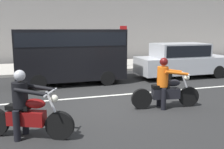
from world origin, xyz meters
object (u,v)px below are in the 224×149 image
at_px(motorcycle_with_rider_black_leather, 26,110).
at_px(parked_sedan_silver, 182,60).
at_px(parked_van_black, 71,53).
at_px(motorcycle_with_rider_orange_stripe, 166,88).
at_px(street_sign_post, 123,42).

xyz_separation_m(motorcycle_with_rider_black_leather, parked_sedan_silver, (7.38, 5.25, 0.25)).
bearing_deg(parked_van_black, parked_sedan_silver, -2.14).
bearing_deg(parked_sedan_silver, parked_van_black, 177.86).
bearing_deg(motorcycle_with_rider_orange_stripe, street_sign_post, 79.54).
relative_size(motorcycle_with_rider_black_leather, parked_sedan_silver, 0.43).
xyz_separation_m(parked_van_black, parked_sedan_silver, (5.56, -0.21, -0.51)).
distance_m(motorcycle_with_rider_orange_stripe, parked_sedan_silver, 5.38).
height_order(parked_sedan_silver, street_sign_post, street_sign_post).
relative_size(motorcycle_with_rider_black_leather, motorcycle_with_rider_orange_stripe, 0.93).
relative_size(motorcycle_with_rider_orange_stripe, parked_sedan_silver, 0.46).
height_order(motorcycle_with_rider_black_leather, motorcycle_with_rider_orange_stripe, motorcycle_with_rider_orange_stripe).
distance_m(motorcycle_with_rider_black_leather, street_sign_post, 10.47).
height_order(motorcycle_with_rider_orange_stripe, parked_van_black, parked_van_black).
bearing_deg(motorcycle_with_rider_black_leather, street_sign_post, 57.98).
bearing_deg(motorcycle_with_rider_orange_stripe, parked_van_black, 116.99).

